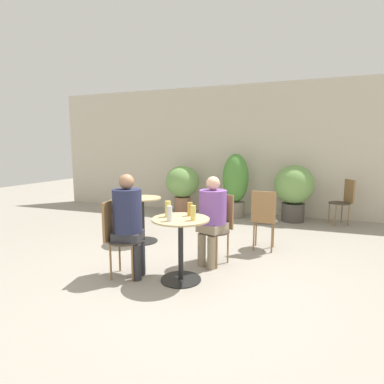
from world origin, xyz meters
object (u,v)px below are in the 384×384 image
(beer_glass_3, at_px, (168,209))
(potted_plant_0, at_px, (182,184))
(seated_person_0, at_px, (212,213))
(beer_glass_2, at_px, (190,209))
(bistro_chair_1, at_px, (117,232))
(beer_glass_1, at_px, (193,213))
(cafe_table_near, at_px, (181,239))
(bistro_chair_2, at_px, (264,215))
(potted_plant_2, at_px, (294,188))
(potted_plant_1, at_px, (235,183))
(cafe_table_far, at_px, (143,213))
(beer_glass_0, at_px, (170,213))
(bistro_chair_3, at_px, (345,198))
(seated_person_1, at_px, (129,217))
(bistro_chair_0, at_px, (218,222))

(beer_glass_3, height_order, potted_plant_0, potted_plant_0)
(seated_person_0, height_order, beer_glass_2, seated_person_0)
(bistro_chair_1, height_order, beer_glass_1, bistro_chair_1)
(cafe_table_near, xyz_separation_m, potted_plant_0, (-1.28, 3.42, 0.20))
(bistro_chair_2, bearing_deg, potted_plant_2, -100.47)
(seated_person_0, height_order, potted_plant_1, potted_plant_1)
(cafe_table_far, xyz_separation_m, potted_plant_0, (-0.15, 2.24, 0.23))
(cafe_table_far, distance_m, bistro_chair_1, 1.36)
(potted_plant_2, bearing_deg, beer_glass_3, -111.67)
(beer_glass_0, bearing_deg, potted_plant_1, 89.49)
(cafe_table_near, xyz_separation_m, beer_glass_2, (0.06, 0.16, 0.32))
(seated_person_0, height_order, beer_glass_0, seated_person_0)
(beer_glass_1, bearing_deg, potted_plant_0, 112.69)
(cafe_table_near, bearing_deg, bistro_chair_3, 58.25)
(bistro_chair_1, distance_m, seated_person_1, 0.24)
(bistro_chair_2, xyz_separation_m, potted_plant_2, (0.40, 2.14, 0.16))
(seated_person_0, bearing_deg, potted_plant_2, 91.30)
(seated_person_1, bearing_deg, beer_glass_0, -105.43)
(cafe_table_far, height_order, bistro_chair_0, bistro_chair_0)
(bistro_chair_1, bearing_deg, bistro_chair_2, -56.39)
(bistro_chair_3, relative_size, beer_glass_3, 4.93)
(bistro_chair_1, xyz_separation_m, beer_glass_0, (0.70, -0.03, 0.28))
(bistro_chair_3, bearing_deg, beer_glass_0, -51.24)
(cafe_table_far, bearing_deg, cafe_table_near, -46.21)
(cafe_table_near, bearing_deg, seated_person_0, 69.88)
(bistro_chair_3, xyz_separation_m, potted_plant_0, (-3.47, -0.11, 0.16))
(potted_plant_2, bearing_deg, bistro_chair_0, -108.75)
(seated_person_1, bearing_deg, cafe_table_far, 12.01)
(cafe_table_near, distance_m, beer_glass_2, 0.36)
(beer_glass_1, bearing_deg, beer_glass_3, 167.29)
(beer_glass_1, distance_m, beer_glass_3, 0.35)
(bistro_chair_1, distance_m, seated_person_0, 1.22)
(bistro_chair_0, bearing_deg, potted_plant_1, 116.36)
(beer_glass_2, relative_size, potted_plant_0, 0.14)
(potted_plant_0, bearing_deg, cafe_table_near, -69.46)
(bistro_chair_0, bearing_deg, cafe_table_near, -90.00)
(potted_plant_2, bearing_deg, beer_glass_1, -106.35)
(cafe_table_near, xyz_separation_m, beer_glass_1, (0.17, -0.04, 0.32))
(beer_glass_3, bearing_deg, bistro_chair_2, 53.60)
(cafe_table_far, xyz_separation_m, bistro_chair_2, (1.93, 0.17, 0.07))
(bistro_chair_3, bearing_deg, seated_person_0, -53.62)
(beer_glass_2, xyz_separation_m, potted_plant_0, (-1.34, 3.26, -0.12))
(seated_person_0, xyz_separation_m, seated_person_1, (-0.83, -0.69, 0.04))
(bistro_chair_3, height_order, beer_glass_3, beer_glass_3)
(bistro_chair_0, bearing_deg, potted_plant_2, 91.37)
(cafe_table_near, relative_size, bistro_chair_0, 0.81)
(beer_glass_0, distance_m, potted_plant_2, 3.87)
(seated_person_0, height_order, beer_glass_3, seated_person_0)
(seated_person_1, height_order, beer_glass_2, seated_person_1)
(seated_person_0, bearing_deg, beer_glass_3, -104.75)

